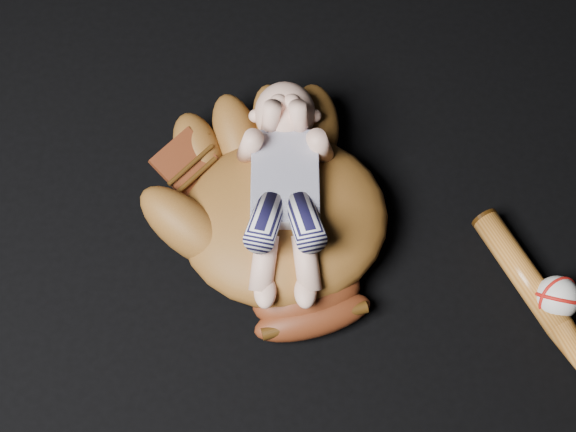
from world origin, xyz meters
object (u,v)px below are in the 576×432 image
Objects in this scene: baseball_bat at (570,342)px; baseball at (557,298)px; newborn_baby at (285,194)px; baseball_glove at (284,214)px.

baseball_bat is 0.07m from baseball.
baseball_bat is at bearing -78.30° from baseball.
newborn_baby reaches higher than baseball_bat.
baseball is at bearing -32.46° from baseball_glove.
baseball_glove reaches higher than baseball.
baseball is at bearing 101.70° from baseball_bat.
newborn_baby is at bearing 155.74° from baseball_bat.
baseball is (0.42, -0.13, -0.09)m from newborn_baby.
baseball is (0.43, -0.12, -0.04)m from baseball_glove.
baseball_bat is at bearing -39.80° from baseball_glove.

